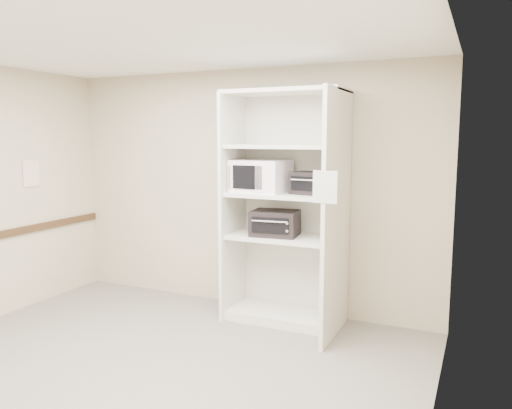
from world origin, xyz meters
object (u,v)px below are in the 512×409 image
at_px(microwave, 261,176).
at_px(toaster_oven_lower, 275,223).
at_px(shelving_unit, 289,216).
at_px(toaster_oven_upper, 313,183).

bearing_deg(microwave, toaster_oven_lower, -3.53).
relative_size(shelving_unit, toaster_oven_upper, 6.13).
bearing_deg(microwave, shelving_unit, 7.24).
xyz_separation_m(shelving_unit, toaster_oven_lower, (-0.14, -0.04, -0.08)).
bearing_deg(toaster_oven_lower, shelving_unit, 8.56).
bearing_deg(shelving_unit, toaster_oven_upper, 4.91).
xyz_separation_m(shelving_unit, microwave, (-0.32, -0.01, 0.41)).
height_order(toaster_oven_upper, toaster_oven_lower, toaster_oven_upper).
xyz_separation_m(toaster_oven_upper, toaster_oven_lower, (-0.39, -0.06, -0.43)).
relative_size(shelving_unit, toaster_oven_lower, 5.09).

